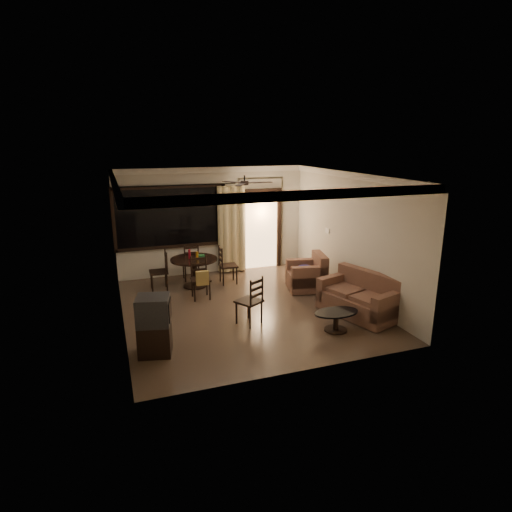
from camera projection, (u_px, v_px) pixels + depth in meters
name	position (u px, v px, depth m)	size (l,w,h in m)	color
ground	(245.00, 308.00, 9.15)	(5.50, 5.50, 0.00)	#7F6651
room_shell	(245.00, 209.00, 10.47)	(5.50, 6.70, 5.50)	beige
dining_table	(194.00, 264.00, 10.34)	(1.13, 1.13, 0.93)	black
dining_chair_west	(160.00, 279.00, 10.17)	(0.43, 0.43, 0.95)	black
dining_chair_east	(228.00, 272.00, 10.65)	(0.43, 0.43, 0.95)	black
dining_chair_south	(201.00, 286.00, 9.62)	(0.43, 0.49, 0.95)	black
dining_chair_north	(191.00, 269.00, 10.93)	(0.43, 0.43, 0.95)	black
tv_cabinet	(154.00, 325.00, 7.06)	(0.63, 0.59, 1.02)	black
sofa	(361.00, 299.00, 8.72)	(1.29, 1.79, 0.86)	#452D20
armchair	(308.00, 275.00, 10.19)	(1.01, 1.01, 0.85)	#452D20
coffee_table	(336.00, 318.00, 8.00)	(0.87, 0.52, 0.38)	black
side_chair	(250.00, 310.00, 8.30)	(0.59, 0.59, 0.97)	black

